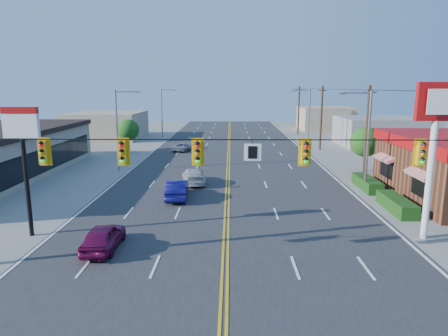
{
  "coord_description": "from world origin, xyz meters",
  "views": [
    {
      "loc": [
        0.25,
        -17.18,
        8.24
      ],
      "look_at": [
        -0.26,
        12.52,
        2.2
      ],
      "focal_mm": 32.0,
      "sensor_mm": 36.0,
      "label": 1
    }
  ],
  "objects_px": {
    "signal_span": "(222,165)",
    "car_white": "(193,177)",
    "pizza_hut_sign": "(23,145)",
    "car_magenta": "(104,238)",
    "kfc_pylon": "(435,129)",
    "car_silver": "(183,147)",
    "car_blue": "(177,190)"
  },
  "relations": [
    {
      "from": "car_magenta",
      "to": "car_blue",
      "type": "xyz_separation_m",
      "value": [
        2.5,
        9.62,
        0.05
      ]
    },
    {
      "from": "car_magenta",
      "to": "kfc_pylon",
      "type": "bearing_deg",
      "value": -173.75
    },
    {
      "from": "signal_span",
      "to": "car_silver",
      "type": "height_order",
      "value": "signal_span"
    },
    {
      "from": "car_silver",
      "to": "car_blue",
      "type": "bearing_deg",
      "value": 111.49
    },
    {
      "from": "pizza_hut_sign",
      "to": "car_magenta",
      "type": "relative_size",
      "value": 1.77
    },
    {
      "from": "car_magenta",
      "to": "car_silver",
      "type": "height_order",
      "value": "car_magenta"
    },
    {
      "from": "kfc_pylon",
      "to": "car_silver",
      "type": "height_order",
      "value": "kfc_pylon"
    },
    {
      "from": "car_blue",
      "to": "car_white",
      "type": "xyz_separation_m",
      "value": [
        0.78,
        4.71,
        -0.05
      ]
    },
    {
      "from": "car_silver",
      "to": "signal_span",
      "type": "bearing_deg",
      "value": 115.6
    },
    {
      "from": "car_silver",
      "to": "pizza_hut_sign",
      "type": "bearing_deg",
      "value": 96.44
    },
    {
      "from": "car_white",
      "to": "car_silver",
      "type": "xyz_separation_m",
      "value": [
        -2.97,
        17.87,
        -0.12
      ]
    },
    {
      "from": "kfc_pylon",
      "to": "car_blue",
      "type": "bearing_deg",
      "value": 152.67
    },
    {
      "from": "car_white",
      "to": "pizza_hut_sign",
      "type": "bearing_deg",
      "value": 47.69
    },
    {
      "from": "signal_span",
      "to": "pizza_hut_sign",
      "type": "height_order",
      "value": "signal_span"
    },
    {
      "from": "car_magenta",
      "to": "signal_span",
      "type": "bearing_deg",
      "value": 161.59
    },
    {
      "from": "car_magenta",
      "to": "car_silver",
      "type": "xyz_separation_m",
      "value": [
        0.31,
        32.2,
        -0.12
      ]
    },
    {
      "from": "car_magenta",
      "to": "car_blue",
      "type": "relative_size",
      "value": 0.9
    },
    {
      "from": "car_blue",
      "to": "car_silver",
      "type": "bearing_deg",
      "value": -87.89
    },
    {
      "from": "signal_span",
      "to": "kfc_pylon",
      "type": "height_order",
      "value": "signal_span"
    },
    {
      "from": "pizza_hut_sign",
      "to": "car_silver",
      "type": "relative_size",
      "value": 1.78
    },
    {
      "from": "car_magenta",
      "to": "car_blue",
      "type": "distance_m",
      "value": 9.95
    },
    {
      "from": "car_white",
      "to": "car_silver",
      "type": "bearing_deg",
      "value": -89.81
    },
    {
      "from": "kfc_pylon",
      "to": "car_blue",
      "type": "relative_size",
      "value": 1.98
    },
    {
      "from": "signal_span",
      "to": "car_magenta",
      "type": "relative_size",
      "value": 6.29
    },
    {
      "from": "pizza_hut_sign",
      "to": "signal_span",
      "type": "bearing_deg",
      "value": -20.19
    },
    {
      "from": "signal_span",
      "to": "car_magenta",
      "type": "distance_m",
      "value": 7.72
    },
    {
      "from": "car_magenta",
      "to": "car_white",
      "type": "height_order",
      "value": "same"
    },
    {
      "from": "kfc_pylon",
      "to": "car_silver",
      "type": "xyz_separation_m",
      "value": [
        -16.95,
        30.2,
        -5.51
      ]
    },
    {
      "from": "pizza_hut_sign",
      "to": "kfc_pylon",
      "type": "bearing_deg",
      "value": 0.0
    },
    {
      "from": "signal_span",
      "to": "car_white",
      "type": "relative_size",
      "value": 5.36
    },
    {
      "from": "kfc_pylon",
      "to": "car_magenta",
      "type": "relative_size",
      "value": 2.2
    },
    {
      "from": "pizza_hut_sign",
      "to": "car_white",
      "type": "bearing_deg",
      "value": 56.95
    }
  ]
}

